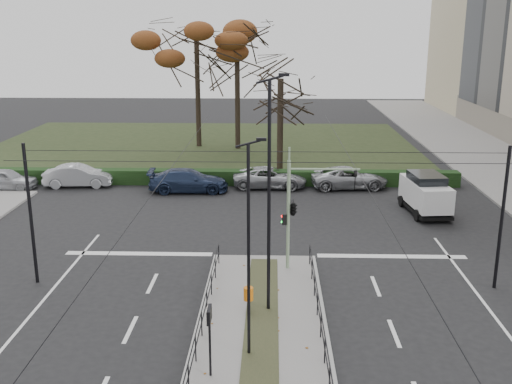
% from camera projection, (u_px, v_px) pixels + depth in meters
% --- Properties ---
extents(ground, '(140.00, 140.00, 0.00)m').
position_uv_depth(ground, '(262.00, 306.00, 23.21)').
color(ground, black).
rests_on(ground, ground).
extents(median_island, '(4.40, 15.00, 0.14)m').
position_uv_depth(median_island, '(261.00, 337.00, 20.78)').
color(median_island, slate).
rests_on(median_island, ground).
extents(park, '(38.00, 26.00, 0.10)m').
position_uv_depth(park, '(203.00, 146.00, 54.19)').
color(park, '#222D16').
rests_on(park, ground).
extents(hedge, '(38.00, 1.00, 1.00)m').
position_uv_depth(hedge, '(180.00, 177.00, 41.16)').
color(hedge, black).
rests_on(hedge, ground).
extents(median_railing, '(4.14, 13.24, 0.92)m').
position_uv_depth(median_railing, '(261.00, 314.00, 20.44)').
color(median_railing, black).
rests_on(median_railing, median_island).
extents(catenary, '(20.00, 34.00, 6.00)m').
position_uv_depth(catenary, '(263.00, 210.00, 23.86)').
color(catenary, black).
rests_on(catenary, ground).
extents(traffic_light, '(3.32, 1.91, 4.88)m').
position_uv_depth(traffic_light, '(295.00, 207.00, 25.80)').
color(traffic_light, gray).
rests_on(traffic_light, median_island).
extents(litter_bin, '(0.37, 0.37, 0.94)m').
position_uv_depth(litter_bin, '(248.00, 294.00, 22.38)').
color(litter_bin, black).
rests_on(litter_bin, median_island).
extents(info_panel, '(0.13, 0.59, 2.27)m').
position_uv_depth(info_panel, '(209.00, 323.00, 17.88)').
color(info_panel, black).
rests_on(info_panel, median_island).
extents(streetlamp_median_near, '(0.60, 0.12, 7.15)m').
position_uv_depth(streetlamp_median_near, '(249.00, 249.00, 18.64)').
color(streetlamp_median_near, black).
rests_on(streetlamp_median_near, median_island).
extents(streetlamp_median_far, '(0.74, 0.15, 8.80)m').
position_uv_depth(streetlamp_median_far, '(270.00, 195.00, 21.50)').
color(streetlamp_median_far, black).
rests_on(streetlamp_median_far, median_island).
extents(parked_car_first, '(4.21, 1.84, 1.41)m').
position_uv_depth(parked_car_first, '(5.00, 179.00, 39.73)').
color(parked_car_first, '#989A9F').
rests_on(parked_car_first, ground).
extents(parked_car_second, '(4.66, 1.99, 1.49)m').
position_uv_depth(parked_car_second, '(78.00, 176.00, 40.43)').
color(parked_car_second, '#989A9F').
rests_on(parked_car_second, ground).
extents(parked_car_third, '(5.27, 2.36, 1.50)m').
position_uv_depth(parked_car_third, '(188.00, 180.00, 39.19)').
color(parked_car_third, '#1D2844').
rests_on(parked_car_third, ground).
extents(parked_car_fourth, '(4.96, 2.33, 1.37)m').
position_uv_depth(parked_car_fourth, '(270.00, 177.00, 40.25)').
color(parked_car_fourth, '#989A9F').
rests_on(parked_car_fourth, ground).
extents(white_van, '(2.37, 4.53, 2.35)m').
position_uv_depth(white_van, '(425.00, 193.00, 34.51)').
color(white_van, silver).
rests_on(white_van, ground).
extents(rust_tree, '(9.81, 9.81, 12.10)m').
position_uv_depth(rust_tree, '(196.00, 41.00, 51.55)').
color(rust_tree, black).
rests_on(rust_tree, park).
extents(bare_tree_center, '(7.61, 7.61, 11.98)m').
position_uv_depth(bare_tree_center, '(237.00, 51.00, 50.73)').
color(bare_tree_center, black).
rests_on(bare_tree_center, park).
extents(bare_tree_near, '(6.06, 6.06, 9.05)m').
position_uv_depth(bare_tree_near, '(281.00, 86.00, 42.63)').
color(bare_tree_near, black).
rests_on(bare_tree_near, park).
extents(parked_car_fifth, '(5.29, 2.80, 1.42)m').
position_uv_depth(parked_car_fifth, '(349.00, 178.00, 40.12)').
color(parked_car_fifth, '#989A9F').
rests_on(parked_car_fifth, ground).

